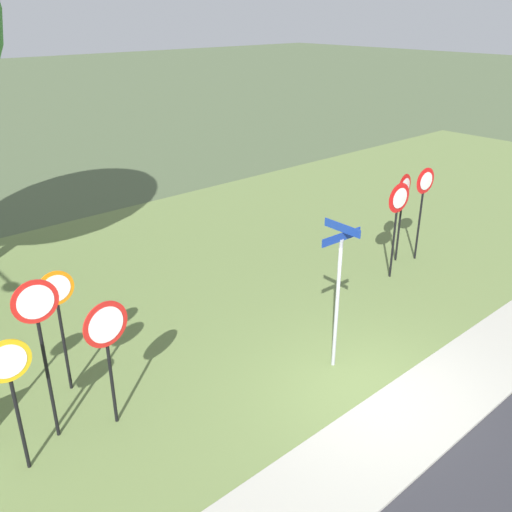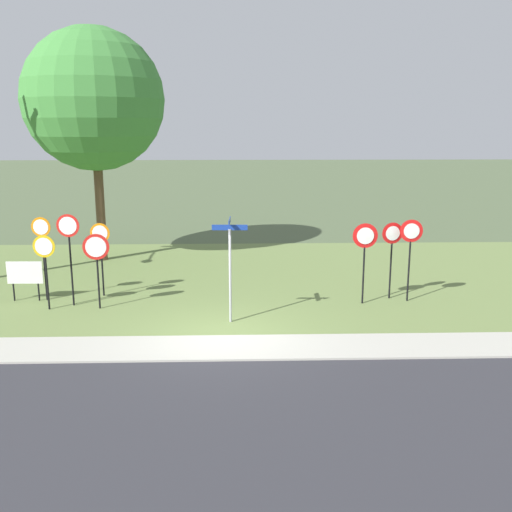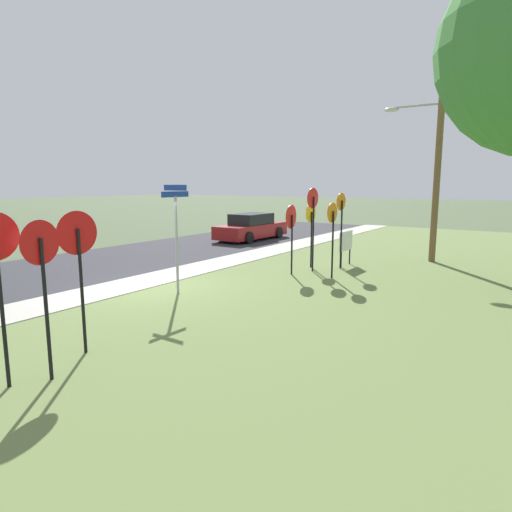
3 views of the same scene
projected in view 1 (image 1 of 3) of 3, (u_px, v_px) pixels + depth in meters
The scene contains 11 objects.
ground_plane at pixel (373, 397), 9.88m from camera, with size 160.00×160.00×0.00m, color #4C5B3D.
sidewalk_strip at pixel (412, 418), 9.32m from camera, with size 44.00×1.60×0.06m, color #ADAA9E.
grass_median at pixel (181, 282), 13.97m from camera, with size 44.00×12.00×0.04m, color olive.
stop_sign_near_left at pixel (40, 328), 8.11m from camera, with size 0.68×0.11×2.80m.
stop_sign_near_right at pixel (107, 337), 8.55m from camera, with size 0.77×0.11×2.27m.
stop_sign_far_center at pixel (59, 307), 9.35m from camera, with size 0.62×0.11×2.36m.
stop_sign_far_right at pixel (11, 379), 7.65m from camera, with size 0.66×0.11×2.24m.
yield_sign_near_left at pixel (424, 192), 14.47m from camera, with size 0.69×0.12×2.56m.
yield_sign_near_right at pixel (403, 198), 14.41m from camera, with size 0.66×0.12×2.43m.
yield_sign_far_left at pixel (398, 208), 13.46m from camera, with size 0.75×0.12×2.49m.
street_name_post at pixel (338, 285), 10.01m from camera, with size 0.96×0.82×2.91m.
Camera 1 is at (-6.87, -4.59, 6.33)m, focal length 38.92 mm.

